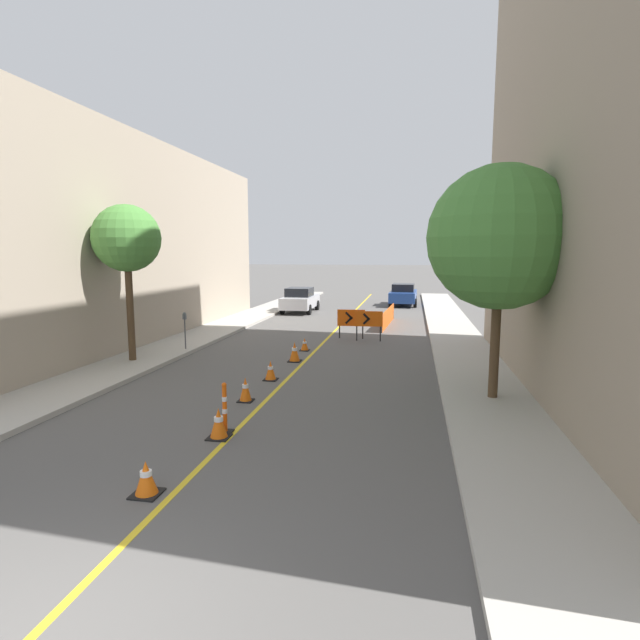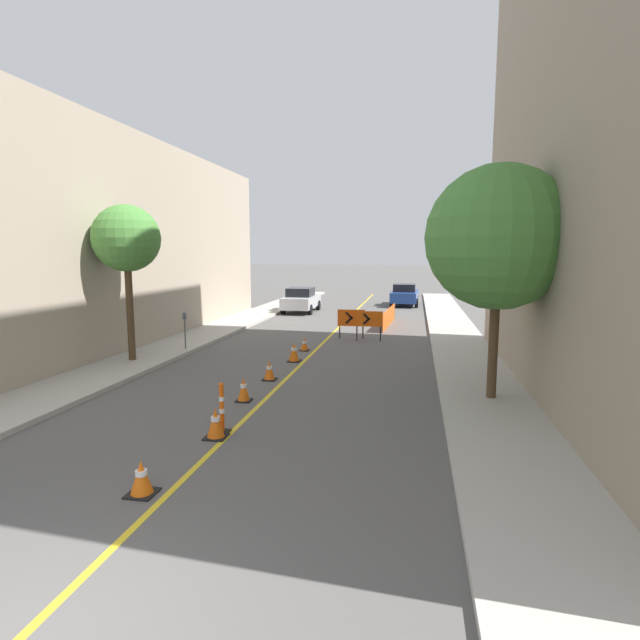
{
  "view_description": "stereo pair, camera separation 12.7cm",
  "coord_description": "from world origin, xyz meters",
  "px_view_note": "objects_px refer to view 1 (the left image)",
  "views": [
    {
      "loc": [
        3.68,
        -3.48,
        3.85
      ],
      "look_at": [
        -0.11,
        17.05,
        1.0
      ],
      "focal_mm": 28.0,
      "sensor_mm": 36.0,
      "label": 1
    },
    {
      "loc": [
        3.81,
        -3.46,
        3.85
      ],
      "look_at": [
        -0.11,
        17.05,
        1.0
      ],
      "focal_mm": 28.0,
      "sensor_mm": 36.0,
      "label": 2
    }
  ],
  "objects_px": {
    "delineator_post_front": "(225,411)",
    "parked_car_curb_mid": "(403,294)",
    "traffic_cone_farthest": "(305,344)",
    "parked_car_curb_near": "(300,300)",
    "traffic_cone_fourth": "(271,371)",
    "arrow_barricade_primary": "(351,319)",
    "street_tree_right_near": "(500,238)",
    "arrow_barricade_secondary": "(369,320)",
    "traffic_cone_second": "(219,423)",
    "traffic_cone_nearest": "(146,478)",
    "traffic_cone_third": "(245,390)",
    "parking_meter_near_curb": "(185,323)",
    "street_tree_left_near": "(127,239)",
    "traffic_cone_fifth": "(295,352)"
  },
  "relations": [
    {
      "from": "street_tree_right_near",
      "to": "parked_car_curb_mid",
      "type": "bearing_deg",
      "value": 96.62
    },
    {
      "from": "traffic_cone_second",
      "to": "parked_car_curb_near",
      "type": "distance_m",
      "value": 22.08
    },
    {
      "from": "parked_car_curb_near",
      "to": "traffic_cone_fourth",
      "type": "bearing_deg",
      "value": -80.76
    },
    {
      "from": "parked_car_curb_mid",
      "to": "arrow_barricade_secondary",
      "type": "bearing_deg",
      "value": -92.38
    },
    {
      "from": "arrow_barricade_primary",
      "to": "parking_meter_near_curb",
      "type": "xyz_separation_m",
      "value": [
        -5.92,
        -4.27,
        0.24
      ]
    },
    {
      "from": "traffic_cone_farthest",
      "to": "arrow_barricade_primary",
      "type": "distance_m",
      "value": 3.48
    },
    {
      "from": "delineator_post_front",
      "to": "arrow_barricade_primary",
      "type": "relative_size",
      "value": 0.85
    },
    {
      "from": "arrow_barricade_primary",
      "to": "street_tree_right_near",
      "type": "relative_size",
      "value": 0.22
    },
    {
      "from": "traffic_cone_fifth",
      "to": "parked_car_curb_mid",
      "type": "distance_m",
      "value": 20.0
    },
    {
      "from": "delineator_post_front",
      "to": "parked_car_curb_mid",
      "type": "relative_size",
      "value": 0.25
    },
    {
      "from": "traffic_cone_farthest",
      "to": "arrow_barricade_primary",
      "type": "xyz_separation_m",
      "value": [
        1.46,
        3.09,
        0.65
      ]
    },
    {
      "from": "traffic_cone_fifth",
      "to": "parked_car_curb_mid",
      "type": "height_order",
      "value": "parked_car_curb_mid"
    },
    {
      "from": "traffic_cone_nearest",
      "to": "traffic_cone_fourth",
      "type": "distance_m",
      "value": 7.33
    },
    {
      "from": "traffic_cone_third",
      "to": "parked_car_curb_near",
      "type": "xyz_separation_m",
      "value": [
        -2.9,
        19.27,
        0.49
      ]
    },
    {
      "from": "traffic_cone_second",
      "to": "parked_car_curb_near",
      "type": "xyz_separation_m",
      "value": [
        -3.2,
        21.85,
        0.48
      ]
    },
    {
      "from": "traffic_cone_farthest",
      "to": "parked_car_curb_near",
      "type": "xyz_separation_m",
      "value": [
        -2.98,
        12.41,
        0.55
      ]
    },
    {
      "from": "traffic_cone_third",
      "to": "delineator_post_front",
      "type": "bearing_deg",
      "value": -82.04
    },
    {
      "from": "traffic_cone_third",
      "to": "parked_car_curb_near",
      "type": "bearing_deg",
      "value": 98.55
    },
    {
      "from": "arrow_barricade_secondary",
      "to": "traffic_cone_third",
      "type": "bearing_deg",
      "value": -107.43
    },
    {
      "from": "traffic_cone_farthest",
      "to": "street_tree_right_near",
      "type": "xyz_separation_m",
      "value": [
        6.22,
        -5.77,
        3.95
      ]
    },
    {
      "from": "traffic_cone_second",
      "to": "traffic_cone_third",
      "type": "bearing_deg",
      "value": 96.63
    },
    {
      "from": "arrow_barricade_secondary",
      "to": "street_tree_right_near",
      "type": "distance_m",
      "value": 9.81
    },
    {
      "from": "parked_car_curb_near",
      "to": "arrow_barricade_secondary",
      "type": "bearing_deg",
      "value": -62.26
    },
    {
      "from": "arrow_barricade_secondary",
      "to": "street_tree_right_near",
      "type": "xyz_separation_m",
      "value": [
        3.93,
        -8.38,
        3.27
      ]
    },
    {
      "from": "parked_car_curb_near",
      "to": "parked_car_curb_mid",
      "type": "bearing_deg",
      "value": 38.81
    },
    {
      "from": "delineator_post_front",
      "to": "street_tree_left_near",
      "type": "relative_size",
      "value": 0.21
    },
    {
      "from": "parked_car_curb_mid",
      "to": "street_tree_right_near",
      "type": "bearing_deg",
      "value": -81.18
    },
    {
      "from": "parked_car_curb_mid",
      "to": "street_tree_right_near",
      "type": "relative_size",
      "value": 0.75
    },
    {
      "from": "traffic_cone_third",
      "to": "traffic_cone_farthest",
      "type": "height_order",
      "value": "traffic_cone_third"
    },
    {
      "from": "parked_car_curb_mid",
      "to": "parking_meter_near_curb",
      "type": "height_order",
      "value": "parked_car_curb_mid"
    },
    {
      "from": "traffic_cone_third",
      "to": "street_tree_left_near",
      "type": "distance_m",
      "value": 7.48
    },
    {
      "from": "traffic_cone_nearest",
      "to": "traffic_cone_fourth",
      "type": "xyz_separation_m",
      "value": [
        -0.06,
        7.33,
        0.01
      ]
    },
    {
      "from": "traffic_cone_third",
      "to": "street_tree_right_near",
      "type": "height_order",
      "value": "street_tree_right_near"
    },
    {
      "from": "arrow_barricade_primary",
      "to": "parked_car_curb_near",
      "type": "height_order",
      "value": "parked_car_curb_near"
    },
    {
      "from": "traffic_cone_farthest",
      "to": "parking_meter_near_curb",
      "type": "bearing_deg",
      "value": -165.18
    },
    {
      "from": "arrow_barricade_secondary",
      "to": "traffic_cone_fourth",
      "type": "bearing_deg",
      "value": -111.24
    },
    {
      "from": "traffic_cone_third",
      "to": "parking_meter_near_curb",
      "type": "relative_size",
      "value": 0.44
    },
    {
      "from": "traffic_cone_nearest",
      "to": "street_tree_right_near",
      "type": "bearing_deg",
      "value": 45.01
    },
    {
      "from": "traffic_cone_fifth",
      "to": "delineator_post_front",
      "type": "relative_size",
      "value": 0.63
    },
    {
      "from": "traffic_cone_farthest",
      "to": "arrow_barricade_secondary",
      "type": "distance_m",
      "value": 3.53
    },
    {
      "from": "traffic_cone_fourth",
      "to": "traffic_cone_farthest",
      "type": "relative_size",
      "value": 1.17
    },
    {
      "from": "delineator_post_front",
      "to": "arrow_barricade_secondary",
      "type": "height_order",
      "value": "arrow_barricade_secondary"
    },
    {
      "from": "arrow_barricade_primary",
      "to": "street_tree_right_near",
      "type": "xyz_separation_m",
      "value": [
        4.76,
        -8.86,
        3.3
      ]
    },
    {
      "from": "parked_car_curb_mid",
      "to": "traffic_cone_second",
      "type": "bearing_deg",
      "value": -94.68
    },
    {
      "from": "delineator_post_front",
      "to": "street_tree_right_near",
      "type": "height_order",
      "value": "street_tree_right_near"
    },
    {
      "from": "arrow_barricade_secondary",
      "to": "street_tree_right_near",
      "type": "height_order",
      "value": "street_tree_right_near"
    },
    {
      "from": "traffic_cone_nearest",
      "to": "arrow_barricade_secondary",
      "type": "height_order",
      "value": "arrow_barricade_secondary"
    },
    {
      "from": "traffic_cone_second",
      "to": "arrow_barricade_primary",
      "type": "distance_m",
      "value": 12.6
    },
    {
      "from": "traffic_cone_farthest",
      "to": "parked_car_curb_mid",
      "type": "distance_m",
      "value": 18.06
    },
    {
      "from": "traffic_cone_nearest",
      "to": "arrow_barricade_secondary",
      "type": "xyz_separation_m",
      "value": [
        2.27,
        14.58,
        0.65
      ]
    }
  ]
}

